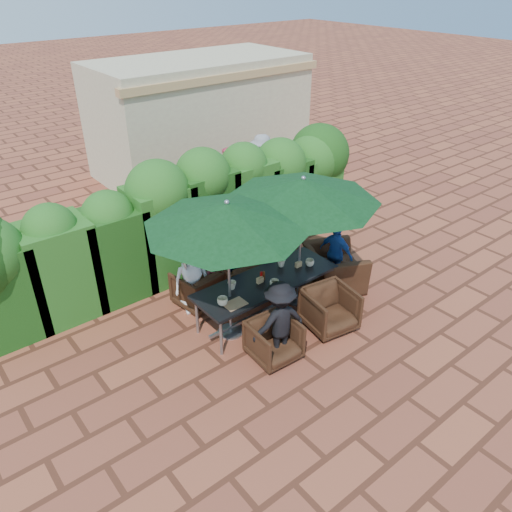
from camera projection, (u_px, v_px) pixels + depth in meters
ground at (257, 320)px, 8.80m from camera, size 80.00×80.00×0.00m
dining_table at (266, 284)px, 8.58m from camera, size 2.63×0.90×0.75m
umbrella_left at (227, 215)px, 7.40m from camera, size 2.59×2.59×2.46m
umbrella_right at (303, 190)px, 8.22m from camera, size 2.62×2.62×2.46m
chair_far_left at (198, 286)px, 9.04m from camera, size 0.85×0.81×0.78m
chair_far_mid at (240, 274)px, 9.32m from camera, size 0.92×0.87×0.85m
chair_far_right at (272, 259)px, 9.82m from camera, size 0.95×0.91×0.84m
chair_near_left at (274, 339)px, 7.80m from camera, size 0.75×0.71×0.74m
chair_near_right at (330, 308)px, 8.44m from camera, size 0.90×0.86×0.81m
chair_end_right at (335, 262)px, 9.55m from camera, size 1.15×1.35×1.00m
adult_far_left at (192, 279)px, 8.78m from camera, size 0.73×0.57×1.29m
adult_far_mid at (237, 261)px, 9.18m from camera, size 0.55×0.46×1.43m
adult_far_right at (269, 255)px, 9.63m from camera, size 0.65×0.54×1.16m
adult_near_left at (279, 321)px, 7.67m from camera, size 0.93×0.54×1.37m
adult_end_right at (336, 253)px, 9.59m from camera, size 0.47×0.78×1.25m
child_left at (213, 279)px, 9.14m from camera, size 0.34×0.29×0.89m
child_right at (244, 264)px, 9.68m from camera, size 0.35×0.32×0.81m
pedestrian_a at (207, 184)px, 12.08m from camera, size 1.52×1.39×1.63m
pedestrian_b at (228, 177)px, 12.64m from camera, size 0.86×0.77×1.54m
pedestrian_c at (262, 166)px, 13.08m from camera, size 1.18×0.99×1.69m
cup_a at (223, 301)px, 7.89m from camera, size 0.17×0.17×0.14m
cup_b at (232, 285)px, 8.29m from camera, size 0.15×0.15×0.14m
cup_c at (274, 284)px, 8.34m from camera, size 0.16×0.16×0.13m
cup_d at (281, 263)px, 8.91m from camera, size 0.15×0.15×0.14m
cup_e at (310, 263)px, 8.92m from camera, size 0.16×0.16×0.13m
ketchup_bottle at (261, 276)px, 8.50m from camera, size 0.04×0.04×0.17m
sauce_bottle at (264, 276)px, 8.51m from camera, size 0.04×0.04×0.17m
serving_tray at (235, 304)px, 7.93m from camera, size 0.35×0.25×0.02m
number_block_left at (260, 280)px, 8.46m from camera, size 0.12×0.06×0.10m
number_block_right at (298, 264)px, 8.90m from camera, size 0.12×0.06×0.10m
hedge_wall at (179, 211)px, 9.66m from camera, size 9.10×1.60×2.44m
building at (200, 115)px, 14.58m from camera, size 6.20×3.08×3.20m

